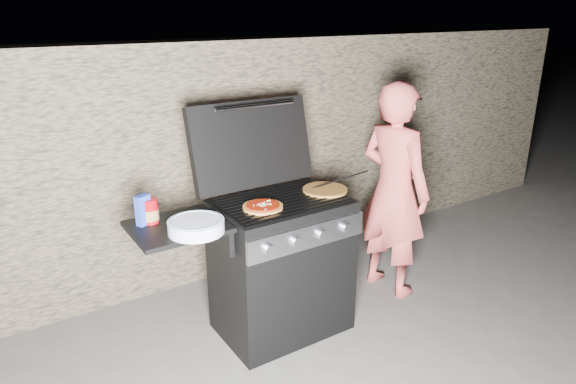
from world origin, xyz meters
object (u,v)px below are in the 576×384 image
gas_grill (247,276)px  pizza_topped (263,206)px  person (394,190)px  sauce_jar (150,211)px

gas_grill → pizza_topped: pizza_topped is taller
person → gas_grill: bearing=82.5°
gas_grill → person: person is taller
pizza_topped → gas_grill: bearing=141.9°
person → pizza_topped: bearing=85.9°
pizza_topped → sauce_jar: size_ratio=1.71×
sauce_jar → pizza_topped: bearing=-15.7°
gas_grill → sauce_jar: (-0.53, 0.11, 0.52)m
pizza_topped → person: 1.14m
pizza_topped → sauce_jar: bearing=164.3°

